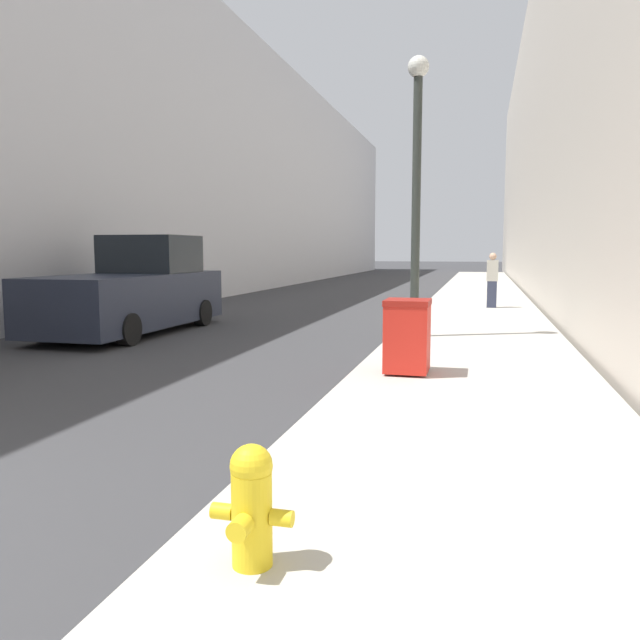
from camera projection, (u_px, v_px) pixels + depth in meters
sidewalk_right at (479, 307)px, 19.48m from camera, size 3.37×60.00×0.15m
building_left_glass at (152, 173)px, 30.48m from camera, size 12.00×60.00×11.19m
fire_hydrant at (251, 503)px, 3.36m from camera, size 0.46×0.35×0.68m
trash_bin at (407, 335)px, 8.63m from camera, size 0.61×0.68×1.03m
lamppost at (416, 183)px, 12.09m from camera, size 0.41×0.41×5.38m
pickup_truck at (134, 292)px, 14.02m from camera, size 2.13×5.36×2.19m
pedestrian_on_sidewalk at (492, 280)px, 18.48m from camera, size 0.33×0.21×1.63m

